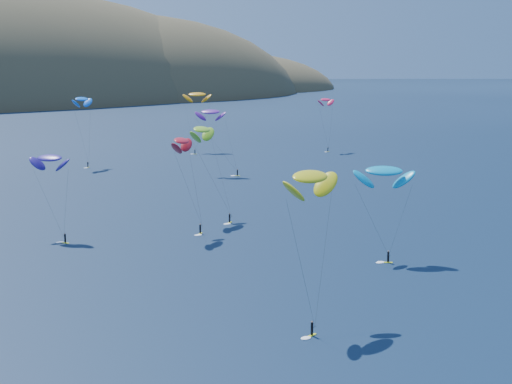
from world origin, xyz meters
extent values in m
ellipsoid|color=#3D3526|center=(180.00, 540.00, -9.36)|extent=(320.00, 220.00, 156.00)
ellipsoid|color=#3D3526|center=(300.00, 580.00, -5.04)|extent=(240.00, 180.00, 84.00)
cube|color=#CDD818|center=(-17.22, 33.06, 0.04)|extent=(1.55, 0.78, 0.08)
cylinder|color=black|center=(-17.22, 33.06, 0.97)|extent=(0.35, 0.35, 1.59)
sphere|color=#8C6047|center=(-17.22, 33.06, 1.89)|extent=(0.27, 0.27, 0.27)
ellipsoid|color=gold|center=(-12.84, 39.53, 19.69)|extent=(10.92, 7.00, 5.63)
cube|color=#CDD818|center=(6.52, 92.51, 0.04)|extent=(1.57, 1.27, 0.09)
cylinder|color=black|center=(6.52, 92.51, 1.04)|extent=(0.37, 0.37, 1.69)
sphere|color=#8C6047|center=(6.52, 92.51, 2.02)|extent=(0.28, 0.28, 0.28)
ellipsoid|color=#7BBF25|center=(4.91, 101.38, 19.60)|extent=(9.85, 8.60, 5.05)
cube|color=#CDD818|center=(8.01, 182.24, 0.04)|extent=(1.43, 1.10, 0.08)
cylinder|color=black|center=(8.01, 182.24, 0.93)|extent=(0.33, 0.33, 1.52)
sphere|color=#8C6047|center=(8.01, 182.24, 1.81)|extent=(0.25, 0.25, 0.25)
ellipsoid|color=blue|center=(8.94, 187.56, 21.56)|extent=(9.50, 8.00, 4.84)
cube|color=#CDD818|center=(14.13, 51.64, 0.04)|extent=(1.57, 1.36, 0.09)
cylinder|color=black|center=(14.13, 51.64, 1.06)|extent=(0.38, 0.38, 1.73)
sphere|color=#8C6047|center=(14.13, 51.64, 2.06)|extent=(0.29, 0.29, 0.29)
ellipsoid|color=#008AC2|center=(16.56, 55.99, 15.54)|extent=(11.02, 10.00, 5.71)
cube|color=#CDD818|center=(39.61, 142.26, 0.04)|extent=(1.49, 1.35, 0.09)
cylinder|color=black|center=(39.61, 142.26, 1.03)|extent=(0.37, 0.37, 1.67)
sphere|color=#8C6047|center=(39.61, 142.26, 2.00)|extent=(0.28, 0.28, 0.28)
ellipsoid|color=#591A8D|center=(35.99, 151.68, 18.68)|extent=(9.48, 8.89, 4.97)
cube|color=#CDD818|center=(95.84, 168.69, 0.04)|extent=(1.35, 0.54, 0.07)
cylinder|color=black|center=(95.84, 168.69, 0.86)|extent=(0.31, 0.31, 1.41)
sphere|color=#8C6047|center=(95.84, 168.69, 1.68)|extent=(0.24, 0.24, 0.24)
ellipsoid|color=#D21C4D|center=(97.70, 172.77, 18.99)|extent=(8.03, 4.48, 4.27)
cube|color=#CDD818|center=(-3.41, 87.72, 0.04)|extent=(1.46, 1.37, 0.09)
cylinder|color=black|center=(-3.41, 87.72, 1.02)|extent=(0.36, 0.36, 1.66)
sphere|color=#8C6047|center=(-3.41, 87.72, 1.98)|extent=(0.28, 0.28, 0.28)
ellipsoid|color=#A81422|center=(-5.19, 91.73, 18.78)|extent=(8.49, 8.15, 4.49)
cube|color=#CDD818|center=(-28.78, 95.68, 0.04)|extent=(1.25, 1.43, 0.08)
cylinder|color=black|center=(-28.78, 95.68, 0.97)|extent=(0.35, 0.35, 1.58)
sphere|color=#8C6047|center=(-28.78, 95.68, 1.88)|extent=(0.26, 0.26, 0.26)
ellipsoid|color=navy|center=(-28.43, 103.79, 15.65)|extent=(8.25, 9.00, 4.68)
cube|color=#CDD818|center=(51.51, 190.38, 0.04)|extent=(1.37, 1.10, 0.08)
cylinder|color=black|center=(51.51, 190.38, 0.91)|extent=(0.32, 0.32, 1.48)
sphere|color=#8C6047|center=(51.51, 190.38, 1.76)|extent=(0.25, 0.25, 0.25)
ellipsoid|color=orange|center=(57.97, 199.83, 20.92)|extent=(10.97, 9.44, 5.61)
camera|label=1|loc=(-71.49, -35.79, 36.18)|focal=50.00mm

